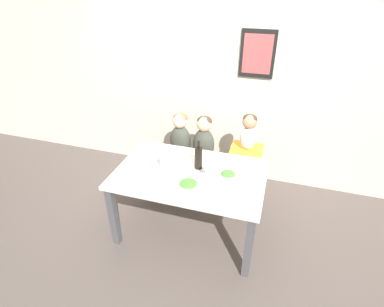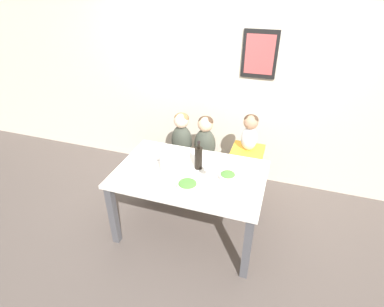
{
  "view_description": "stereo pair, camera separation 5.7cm",
  "coord_description": "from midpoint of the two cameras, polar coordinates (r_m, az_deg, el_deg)",
  "views": [
    {
      "loc": [
        0.74,
        -2.31,
        2.43
      ],
      "look_at": [
        0.0,
        0.07,
        0.93
      ],
      "focal_mm": 28.0,
      "sensor_mm": 36.0,
      "label": 1
    },
    {
      "loc": [
        0.79,
        -2.29,
        2.43
      ],
      "look_at": [
        0.0,
        0.07,
        0.93
      ],
      "focal_mm": 28.0,
      "sensor_mm": 36.0,
      "label": 2
    }
  ],
  "objects": [
    {
      "name": "wall_back",
      "position": [
        3.77,
        4.96,
        14.33
      ],
      "size": [
        10.0,
        0.09,
        2.7
      ],
      "color": "beige",
      "rests_on": "ground_plane"
    },
    {
      "name": "person_child_center",
      "position": [
        3.54,
        1.81,
        3.0
      ],
      "size": [
        0.26,
        0.2,
        0.56
      ],
      "color": "#3D4238",
      "rests_on": "chair_far_center"
    },
    {
      "name": "paper_towel_roll",
      "position": [
        2.9,
        -5.59,
        -1.75
      ],
      "size": [
        0.11,
        0.11,
        0.23
      ],
      "color": "white",
      "rests_on": "dining_table"
    },
    {
      "name": "wine_glass_near",
      "position": [
        2.81,
        2.39,
        -2.55
      ],
      "size": [
        0.08,
        0.08,
        0.18
      ],
      "color": "white",
      "rests_on": "dining_table"
    },
    {
      "name": "salad_bowl_small",
      "position": [
        2.86,
        6.31,
        -4.2
      ],
      "size": [
        0.16,
        0.16,
        0.08
      ],
      "color": "silver",
      "rests_on": "dining_table"
    },
    {
      "name": "salad_bowl_large",
      "position": [
        2.73,
        -1.32,
        -6.06
      ],
      "size": [
        0.2,
        0.2,
        0.08
      ],
      "color": "silver",
      "rests_on": "dining_table"
    },
    {
      "name": "person_baby_right",
      "position": [
        3.38,
        10.3,
        4.52
      ],
      "size": [
        0.18,
        0.17,
        0.43
      ],
      "color": "silver",
      "rests_on": "chair_right_highchair"
    },
    {
      "name": "ground_plane",
      "position": [
        3.43,
        -0.85,
        -14.01
      ],
      "size": [
        14.0,
        14.0,
        0.0
      ],
      "primitive_type": "plane",
      "color": "#564C47"
    },
    {
      "name": "chair_far_left",
      "position": [
        3.8,
        -2.57,
        -1.22
      ],
      "size": [
        0.43,
        0.43,
        0.47
      ],
      "color": "silver",
      "rests_on": "ground_plane"
    },
    {
      "name": "chair_far_center",
      "position": [
        3.73,
        1.72,
        -1.94
      ],
      "size": [
        0.43,
        0.43,
        0.47
      ],
      "color": "silver",
      "rests_on": "ground_plane"
    },
    {
      "name": "person_child_left",
      "position": [
        3.62,
        -2.7,
        3.65
      ],
      "size": [
        0.26,
        0.2,
        0.56
      ],
      "color": "#3D4238",
      "rests_on": "chair_far_left"
    },
    {
      "name": "dinner_plate_front_left",
      "position": [
        2.98,
        -11.23,
        -3.78
      ],
      "size": [
        0.24,
        0.24,
        0.01
      ],
      "color": "silver",
      "rests_on": "dining_table"
    },
    {
      "name": "chair_right_highchair",
      "position": [
        3.57,
        9.71,
        -1.12
      ],
      "size": [
        0.36,
        0.37,
        0.7
      ],
      "color": "silver",
      "rests_on": "ground_plane"
    },
    {
      "name": "dining_table",
      "position": [
        3.01,
        -0.94,
        -5.27
      ],
      "size": [
        1.46,
        0.94,
        0.75
      ],
      "color": "white",
      "rests_on": "ground_plane"
    },
    {
      "name": "wine_bottle",
      "position": [
        2.96,
        0.69,
        -0.76
      ],
      "size": [
        0.08,
        0.08,
        0.31
      ],
      "color": "black",
      "rests_on": "dining_table"
    },
    {
      "name": "dinner_plate_back_right",
      "position": [
        3.06,
        8.6,
        -2.48
      ],
      "size": [
        0.24,
        0.24,
        0.01
      ],
      "color": "silver",
      "rests_on": "dining_table"
    },
    {
      "name": "dinner_plate_back_left",
      "position": [
        3.25,
        -6.65,
        -0.23
      ],
      "size": [
        0.24,
        0.24,
        0.01
      ],
      "color": "silver",
      "rests_on": "dining_table"
    }
  ]
}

